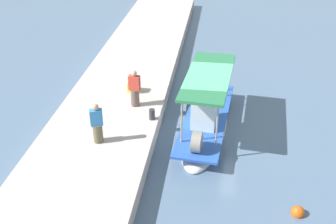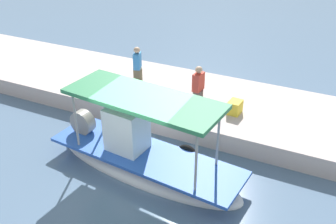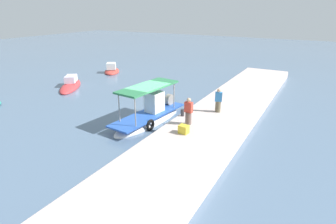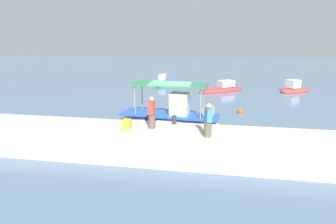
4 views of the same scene
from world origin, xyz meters
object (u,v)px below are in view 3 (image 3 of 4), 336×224
main_fishing_boat (150,116)px  fisherman_near_bollard (188,112)px  cargo_crate (184,129)px  moored_boat_near (71,85)px  marker_buoy (148,96)px  fisherman_by_crate (218,101)px  mooring_bollard (182,113)px  moored_boat_mid (112,71)px

main_fishing_boat → fisherman_near_bollard: bearing=-99.6°
cargo_crate → moored_boat_near: (5.18, 14.73, -0.72)m
main_fishing_boat → moored_boat_near: main_fishing_boat is taller
fisherman_near_bollard → marker_buoy: (5.01, 6.25, -1.32)m
fisherman_by_crate → mooring_bollard: fisherman_by_crate is taller
mooring_bollard → moored_boat_near: mooring_bollard is taller
marker_buoy → moored_boat_mid: (5.97, 9.05, 0.12)m
fisherman_near_bollard → moored_boat_near: 14.98m
fisherman_near_bollard → mooring_bollard: (1.03, 0.91, -0.52)m
mooring_bollard → main_fishing_boat: bearing=103.3°
mooring_bollard → moored_boat_near: bearing=77.9°
cargo_crate → main_fishing_boat: bearing=62.3°
moored_boat_near → cargo_crate: bearing=-109.4°
fisherman_by_crate → marker_buoy: bearing=73.0°
fisherman_near_bollard → fisherman_by_crate: fisherman_near_bollard is taller
cargo_crate → moored_boat_near: bearing=70.6°
main_fishing_boat → fisherman_near_bollard: size_ratio=3.93×
main_fishing_boat → fisherman_by_crate: (2.33, -3.88, 0.96)m
fisherman_near_bollard → marker_buoy: fisherman_near_bollard is taller
mooring_bollard → marker_buoy: bearing=53.3°
main_fishing_boat → cargo_crate: bearing=-117.7°
main_fishing_boat → fisherman_by_crate: bearing=-58.9°
fisherman_near_bollard → marker_buoy: bearing=51.3°
fisherman_by_crate → mooring_bollard: size_ratio=3.58×
fisherman_near_bollard → fisherman_by_crate: (2.86, -0.81, -0.02)m
main_fishing_boat → moored_boat_mid: bearing=49.4°
fisherman_near_bollard → moored_boat_mid: size_ratio=0.43×
marker_buoy → moored_boat_near: 8.23m
fisherman_by_crate → moored_boat_near: (1.07, 15.21, -1.21)m
marker_buoy → fisherman_by_crate: bearing=-107.0°
mooring_bollard → cargo_crate: cargo_crate is taller
marker_buoy → mooring_bollard: bearing=-126.7°
marker_buoy → moored_boat_mid: 10.84m
fisherman_by_crate → mooring_bollard: (-1.82, 1.71, -0.50)m
cargo_crate → marker_buoy: size_ratio=1.21×
main_fishing_boat → cargo_crate: size_ratio=12.49×
mooring_bollard → fisherman_near_bollard: bearing=-138.6°
fisherman_by_crate → moored_boat_mid: bearing=63.2°
cargo_crate → moored_boat_mid: moored_boat_mid is taller
moored_boat_mid → fisherman_near_bollard: bearing=-125.7°
moored_boat_near → marker_buoy: bearing=-82.4°
main_fishing_boat → mooring_bollard: main_fishing_boat is taller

